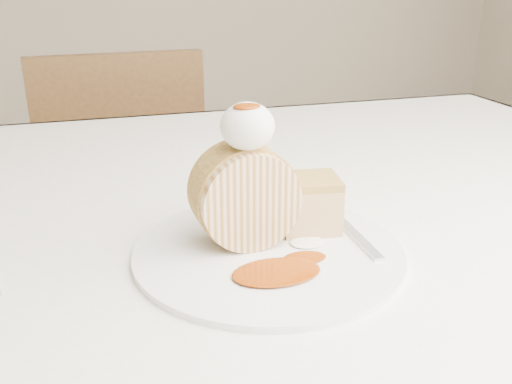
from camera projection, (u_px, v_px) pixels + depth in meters
name	position (u px, v px, depth m)	size (l,w,h in m)	color
table	(219.00, 257.00, 0.75)	(1.40, 0.90, 0.75)	white
chair_far	(123.00, 188.00, 1.50)	(0.42, 0.42, 0.84)	brown
plate	(269.00, 252.00, 0.56)	(0.27, 0.27, 0.01)	white
roulade_slice	(245.00, 196.00, 0.56)	(0.10, 0.10, 0.05)	beige
cake_chunk	(309.00, 207.00, 0.60)	(0.06, 0.05, 0.05)	tan
whipped_cream	(247.00, 126.00, 0.53)	(0.05, 0.05, 0.05)	white
caramel_drizzle	(247.00, 100.00, 0.51)	(0.03, 0.02, 0.01)	#822F05
caramel_pool	(276.00, 272.00, 0.51)	(0.08, 0.05, 0.00)	#822F05
fork	(355.00, 235.00, 0.59)	(0.02, 0.16, 0.00)	silver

